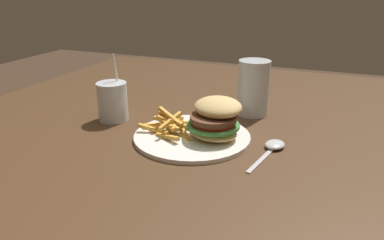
{
  "coord_description": "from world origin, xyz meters",
  "views": [
    {
      "loc": [
        0.25,
        -0.9,
        1.1
      ],
      "look_at": [
        -0.05,
        -0.12,
        0.78
      ],
      "focal_mm": 35.0,
      "sensor_mm": 36.0,
      "label": 1
    }
  ],
  "objects": [
    {
      "name": "dining_table",
      "position": [
        0.0,
        0.0,
        0.63
      ],
      "size": [
        1.54,
        1.38,
        0.73
      ],
      "color": "#4C331E",
      "rests_on": "ground_plane"
    },
    {
      "name": "meal_plate_near",
      "position": [
        -0.03,
        -0.12,
        0.77
      ],
      "size": [
        0.28,
        0.28,
        0.11
      ],
      "color": "white",
      "rests_on": "dining_table"
    },
    {
      "name": "beer_glass",
      "position": [
        0.04,
        0.1,
        0.8
      ],
      "size": [
        0.09,
        0.09,
        0.15
      ],
      "color": "silver",
      "rests_on": "dining_table"
    },
    {
      "name": "juice_glass",
      "position": [
        -0.3,
        -0.08,
        0.78
      ],
      "size": [
        0.08,
        0.08,
        0.18
      ],
      "color": "silver",
      "rests_on": "dining_table"
    },
    {
      "name": "spoon",
      "position": [
        0.14,
        -0.11,
        0.74
      ],
      "size": [
        0.06,
        0.17,
        0.02
      ],
      "rotation": [
        0.0,
        0.0,
        1.38
      ],
      "color": "silver",
      "rests_on": "dining_table"
    }
  ]
}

